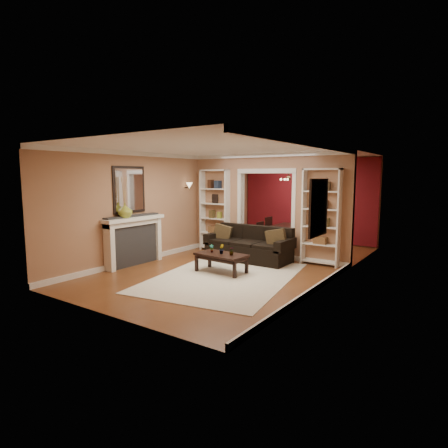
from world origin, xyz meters
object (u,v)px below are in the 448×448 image
Objects in this scene: bookshelf_right at (321,217)px; bookshelf_left at (215,211)px; fireplace at (135,241)px; sofa at (249,244)px; dining_table at (287,237)px; coffee_table at (221,263)px.

bookshelf_left is at bearing 180.00° from bookshelf_right.
fireplace is (-0.54, -2.53, -0.57)m from bookshelf_left.
fireplace reaches higher than sofa.
bookshelf_right is 1.28× the size of dining_table.
coffee_table is 0.63× the size of dining_table.
bookshelf_left is 3.10m from bookshelf_right.
dining_table is (2.05, 4.11, -0.26)m from fireplace.
fireplace is at bearing -102.05° from bookshelf_left.
coffee_table is at bearing -51.19° from bookshelf_left.
sofa is 1.23× the size of dining_table.
dining_table is (-0.06, 3.54, 0.10)m from coffee_table.
bookshelf_left is (-1.57, 1.96, 0.94)m from coffee_table.
fireplace is at bearing -160.39° from coffee_table.
bookshelf_left is 2.34m from dining_table.
bookshelf_left and bookshelf_right have the same top height.
bookshelf_right is 4.47m from fireplace.
fireplace is at bearing -145.20° from bookshelf_right.
sofa is at bearing -160.63° from bookshelf_right.
bookshelf_right is 2.39m from dining_table.
sofa is 1.72m from bookshelf_left.
dining_table is at bearing 63.48° from fireplace.
sofa is at bearing 44.42° from fireplace.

